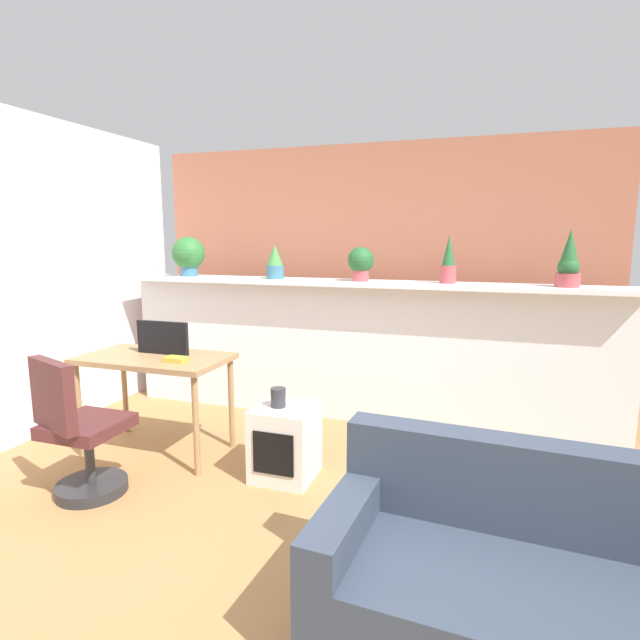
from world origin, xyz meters
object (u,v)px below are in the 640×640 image
at_px(office_chair, 79,438).
at_px(vase_on_shelf, 278,397).
at_px(potted_plant_0, 189,255).
at_px(tv_monitor, 163,338).
at_px(couch, 525,596).
at_px(potted_plant_3, 448,262).
at_px(potted_plant_1, 275,262).
at_px(potted_plant_2, 361,262).
at_px(desk, 155,367).
at_px(potted_plant_4, 569,263).
at_px(side_cube_shelf, 285,442).
at_px(book_on_desk, 176,359).

relative_size(office_chair, vase_on_shelf, 7.06).
distance_m(potted_plant_0, tv_monitor, 1.28).
bearing_deg(couch, potted_plant_3, 102.22).
xyz_separation_m(potted_plant_1, potted_plant_3, (1.51, 0.04, 0.03)).
distance_m(potted_plant_2, desk, 1.86).
bearing_deg(potted_plant_4, desk, -159.20).
relative_size(desk, vase_on_shelf, 8.53).
relative_size(side_cube_shelf, book_on_desk, 3.27).
xyz_separation_m(side_cube_shelf, couch, (1.45, -1.12, 0.03)).
distance_m(tv_monitor, vase_on_shelf, 1.08).
bearing_deg(office_chair, desk, 87.21).
height_order(side_cube_shelf, vase_on_shelf, vase_on_shelf).
bearing_deg(potted_plant_3, book_on_desk, -145.01).
bearing_deg(potted_plant_1, tv_monitor, -115.55).
height_order(desk, tv_monitor, tv_monitor).
xyz_separation_m(potted_plant_1, desk, (-0.51, -1.10, -0.74)).
xyz_separation_m(potted_plant_3, book_on_desk, (-1.77, -1.24, -0.66)).
relative_size(side_cube_shelf, couch, 0.31).
distance_m(potted_plant_1, desk, 1.42).
relative_size(potted_plant_2, vase_on_shelf, 2.26).
height_order(desk, book_on_desk, book_on_desk).
distance_m(desk, vase_on_shelf, 1.05).
distance_m(potted_plant_1, vase_on_shelf, 1.55).
bearing_deg(desk, potted_plant_3, 29.28).
height_order(tv_monitor, vase_on_shelf, tv_monitor).
distance_m(potted_plant_2, office_chair, 2.49).
bearing_deg(potted_plant_4, book_on_desk, -155.53).
relative_size(potted_plant_0, potted_plant_2, 1.29).
height_order(potted_plant_3, side_cube_shelf, potted_plant_3).
bearing_deg(tv_monitor, potted_plant_4, 19.57).
xyz_separation_m(desk, vase_on_shelf, (1.04, -0.09, -0.10)).
bearing_deg(potted_plant_1, vase_on_shelf, -66.03).
relative_size(potted_plant_1, vase_on_shelf, 2.37).
bearing_deg(tv_monitor, potted_plant_0, 112.16).
distance_m(tv_monitor, side_cube_shelf, 1.24).
xyz_separation_m(potted_plant_2, tv_monitor, (-1.28, -1.02, -0.54)).
xyz_separation_m(tv_monitor, book_on_desk, (0.23, -0.18, -0.11)).
bearing_deg(office_chair, potted_plant_0, 101.16).
distance_m(desk, office_chair, 0.78).
bearing_deg(side_cube_shelf, potted_plant_0, 140.67).
relative_size(potted_plant_0, tv_monitor, 0.88).
bearing_deg(potted_plant_3, potted_plant_1, -178.62).
relative_size(potted_plant_4, side_cube_shelf, 0.86).
xyz_separation_m(potted_plant_2, vase_on_shelf, (-0.26, -1.19, -0.85)).
height_order(office_chair, side_cube_shelf, office_chair).
distance_m(potted_plant_4, book_on_desk, 2.98).
distance_m(potted_plant_3, side_cube_shelf, 1.94).
bearing_deg(potted_plant_0, vase_on_shelf, -40.29).
bearing_deg(couch, office_chair, 169.53).
bearing_deg(office_chair, potted_plant_4, 31.96).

